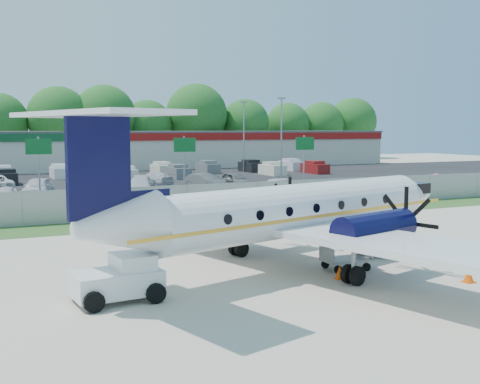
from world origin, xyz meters
name	(u,v)px	position (x,y,z in m)	size (l,w,h in m)	color
ground	(298,258)	(0.00, 0.00, 0.00)	(170.00, 170.00, 0.00)	beige
grass_verge	(199,220)	(0.00, 12.00, 0.01)	(170.00, 4.00, 0.02)	#2D561E
access_road	(164,207)	(0.00, 19.00, 0.01)	(170.00, 8.00, 0.02)	black
parking_lot	(102,183)	(0.00, 40.00, 0.01)	(170.00, 32.00, 0.02)	black
perimeter_fence	(187,200)	(0.00, 14.00, 1.00)	(120.00, 0.06, 1.99)	gray
building_east	(240,148)	(26.00, 61.98, 2.63)	(44.40, 12.40, 5.24)	beige
sign_left	(39,156)	(-8.00, 22.91, 3.61)	(1.80, 0.26, 5.00)	gray
sign_mid	(185,154)	(3.00, 22.91, 3.61)	(1.80, 0.26, 5.00)	gray
sign_right	(304,151)	(14.00, 22.91, 3.61)	(1.80, 0.26, 5.00)	gray
light_pole_ne	(281,132)	(20.00, 38.00, 5.23)	(0.90, 0.35, 9.09)	gray
light_pole_se	(244,131)	(20.00, 48.00, 5.23)	(0.90, 0.35, 9.09)	gray
tree_line	(55,165)	(0.00, 74.00, 0.00)	(112.00, 6.00, 14.00)	#1B591A
aircraft	(292,210)	(-1.22, -1.56, 2.35)	(19.88, 19.42, 6.07)	silver
pushback_tug	(120,279)	(-8.51, -3.13, 0.72)	(2.90, 2.18, 1.50)	silver
baggage_cart_near	(346,259)	(0.62, -2.62, 0.45)	(1.90, 1.22, 0.96)	gray
baggage_cart_far	(380,246)	(3.41, -1.19, 0.48)	(2.24, 1.77, 1.03)	gray
cone_nose	(469,275)	(3.52, -6.15, 0.27)	(0.41, 0.41, 0.58)	#FF5508
cone_port_wing	(339,273)	(-0.44, -3.74, 0.23)	(0.34, 0.34, 0.49)	#FF5508
cone_starboard_wing	(143,216)	(-3.10, 13.40, 0.24)	(0.36, 0.36, 0.51)	#FF5508
road_car_mid	(276,197)	(10.23, 20.99, 0.00)	(1.91, 4.75, 1.62)	silver
road_car_east	(447,193)	(25.22, 17.58, 0.00)	(1.73, 4.96, 1.63)	maroon
parked_car_b	(38,198)	(-7.52, 28.65, 0.00)	(1.97, 4.90, 1.67)	silver
parked_car_c	(141,193)	(1.02, 28.85, 0.00)	(2.02, 4.97, 1.44)	silver
parked_car_d	(205,190)	(7.15, 29.19, 0.00)	(1.56, 4.47, 1.47)	#595B5E
parked_car_e	(235,188)	(10.35, 29.41, 0.00)	(1.75, 4.35, 1.48)	#595B5E
parked_car_g	(154,186)	(3.86, 34.34, 0.00)	(1.90, 4.68, 1.36)	silver
far_parking_rows	(92,179)	(0.00, 45.00, 0.00)	(56.00, 10.00, 1.60)	gray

